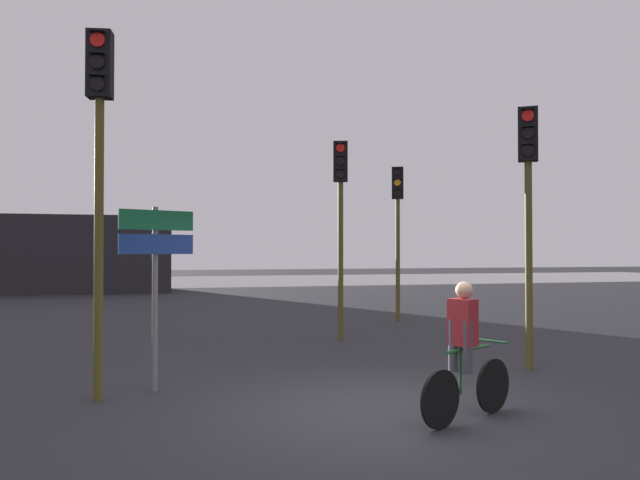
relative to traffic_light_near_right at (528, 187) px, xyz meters
name	(u,v)px	position (x,y,z in m)	size (l,w,h in m)	color
ground_plane	(383,411)	(-3.28, -1.89, -3.04)	(120.00, 120.00, 0.00)	#28282D
water_strip	(199,281)	(-3.28, 32.89, -3.04)	(80.00, 16.00, 0.01)	gray
traffic_light_near_right	(528,187)	(0.00, 0.00, 0.00)	(0.40, 0.42, 4.37)	#4C4719
traffic_light_near_left	(99,145)	(-6.74, -0.42, 0.34)	(0.35, 0.37, 4.91)	#4C4719
traffic_light_center	(341,202)	(-2.02, 4.19, 0.04)	(0.38, 0.40, 4.43)	#4C4719
traffic_light_far_right	(398,214)	(0.59, 7.31, -0.01)	(0.39, 0.41, 4.35)	#4C4719
direction_sign_post	(156,264)	(-6.00, -0.05, -1.25)	(1.02, 0.46, 2.60)	slate
cyclist	(465,351)	(-2.53, -2.57, -2.22)	(1.53, 0.84, 1.62)	black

